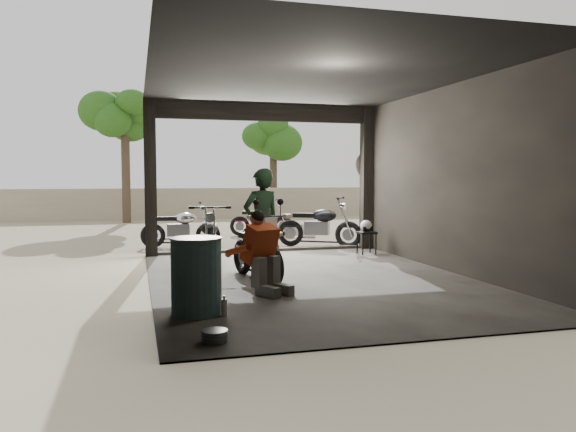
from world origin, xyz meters
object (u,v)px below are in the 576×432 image
stool (367,235)px  mechanic (266,254)px  outside_bike_c (319,222)px  sign_post (371,181)px  outside_bike_a (180,224)px  main_bike (257,247)px  left_bike (209,235)px  oil_drum (196,277)px  rider (261,224)px  helmet (366,226)px  outside_bike_b (261,217)px

stool → mechanic: bearing=-131.3°
outside_bike_c → sign_post: sign_post is taller
outside_bike_c → mechanic: outside_bike_c is taller
outside_bike_a → sign_post: bearing=-98.9°
main_bike → sign_post: (3.40, 3.34, 1.00)m
left_bike → outside_bike_a: bearing=101.3°
mechanic → oil_drum: 1.41m
outside_bike_a → stool: size_ratio=3.23×
main_bike → rider: rider is taller
outside_bike_a → helmet: bearing=-114.2°
left_bike → oil_drum: bearing=-94.5°
outside_bike_b → rider: size_ratio=0.86×
outside_bike_c → helmet: outside_bike_c is taller
helmet → sign_post: sign_post is taller
outside_bike_c → oil_drum: (-3.45, -5.79, -0.13)m
outside_bike_b → outside_bike_c: (0.74, -2.86, 0.07)m
stool → helmet: (0.01, 0.05, 0.19)m
rider → oil_drum: rider is taller
helmet → sign_post: size_ratio=0.11×
outside_bike_b → mechanic: (-1.65, -7.71, 0.05)m
main_bike → rider: (0.10, 0.12, 0.35)m
rider → sign_post: 4.66m
helmet → stool: bearing=-79.0°
main_bike → oil_drum: bearing=-131.2°
main_bike → outside_bike_b: size_ratio=1.07×
oil_drum → mechanic: bearing=41.5°
outside_bike_b → helmet: (1.31, -4.30, 0.10)m
left_bike → outside_bike_b: left_bike is taller
outside_bike_a → helmet: size_ratio=6.07×
rider → outside_bike_b: bearing=-121.5°
outside_bike_a → oil_drum: size_ratio=1.73×
left_bike → outside_bike_b: bearing=72.0°
outside_bike_a → mechanic: (0.74, -5.64, 0.03)m
outside_bike_a → oil_drum: 6.58m
rider → mechanic: bearing=61.2°
oil_drum → helmet: bearing=47.3°
outside_bike_a → outside_bike_b: bearing=-42.0°
rider → oil_drum: (-1.26, -2.14, -0.43)m
rider → oil_drum: size_ratio=1.93×
main_bike → outside_bike_a: 4.62m
outside_bike_c → oil_drum: size_ratio=1.89×
mechanic → sign_post: (3.50, 4.43, 0.98)m
outside_bike_b → rider: bearing=178.2°
outside_bike_c → sign_post: size_ratio=0.76×
main_bike → sign_post: size_ratio=0.71×
left_bike → mechanic: mechanic is taller
main_bike → outside_bike_c: outside_bike_c is taller
left_bike → helmet: 3.43m
outside_bike_b → helmet: 4.50m
rider → helmet: (2.75, 2.20, -0.28)m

